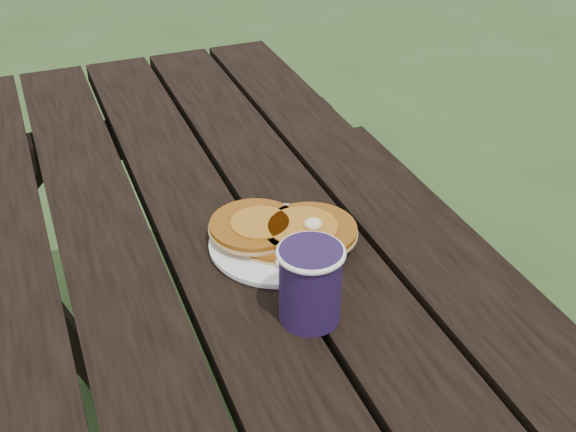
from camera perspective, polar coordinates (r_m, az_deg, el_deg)
name	(u,v)px	position (r m, az deg, el deg)	size (l,w,h in m)	color
plate	(278,244)	(1.10, -0.77, -2.22)	(0.20, 0.20, 0.01)	white
pancake_stack	(284,230)	(1.09, -0.33, -1.11)	(0.21, 0.18, 0.04)	#965110
knife	(302,261)	(1.05, 1.15, -3.61)	(0.02, 0.18, 0.01)	white
fork	(278,257)	(1.05, -0.81, -3.24)	(0.03, 0.16, 0.01)	white
coffee_cup	(310,280)	(0.94, 1.78, -5.10)	(0.09, 0.09, 0.11)	#22143A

